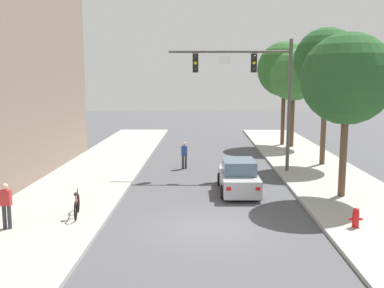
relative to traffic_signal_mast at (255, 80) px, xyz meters
The scene contains 12 objects.
ground_plane 11.14m from the traffic_signal_mast, 105.58° to the right, with size 120.00×120.00×0.00m, color #4C4C51.
sidewalk_left 14.13m from the traffic_signal_mast, 134.11° to the right, with size 5.00×60.00×0.15m, color #A8A59E.
traffic_signal_mast is the anchor object (origin of this frame).
car_lead_silver 6.42m from the traffic_signal_mast, 105.94° to the right, with size 1.91×4.27×1.60m.
pedestrian_sidewalk_left_walker 14.78m from the traffic_signal_mast, 134.40° to the right, with size 0.36×0.22×1.64m.
pedestrian_crossing_road 6.13m from the traffic_signal_mast, 164.35° to the left, with size 0.36×0.22×1.64m.
bicycle_leaning 12.59m from the traffic_signal_mast, 132.32° to the right, with size 0.40×1.75×0.98m.
fire_hydrant 11.11m from the traffic_signal_mast, 75.34° to the right, with size 0.48×0.24×0.72m.
street_tree_nearest 6.39m from the traffic_signal_mast, 58.08° to the right, with size 4.04×4.04×7.31m.
street_tree_second 5.15m from the traffic_signal_mast, 24.45° to the left, with size 3.95×3.95×8.38m.
street_tree_third 10.12m from the traffic_signal_mast, 65.97° to the left, with size 4.03×4.03×7.65m.
street_tree_farthest 10.97m from the traffic_signal_mast, 70.82° to the left, with size 4.36×4.36×8.27m.
Camera 1 is at (-0.36, -15.13, 5.38)m, focal length 40.05 mm.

